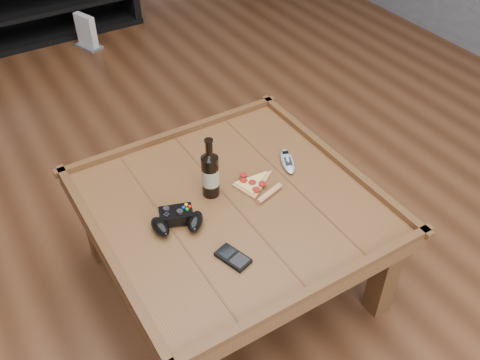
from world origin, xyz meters
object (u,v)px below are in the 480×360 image
media_console (38,2)px  pizza_slice (255,186)px  game_controller (177,220)px  game_console (87,33)px  smartphone (233,257)px  remote_control (287,161)px  coffee_table (232,214)px  beer_bottle (210,173)px

media_console → pizza_slice: (0.12, -2.72, 0.21)m
game_controller → game_console: bearing=98.8°
game_console → smartphone: bearing=-117.5°
smartphone → pizza_slice: bearing=28.4°
game_console → remote_control: bearing=-107.5°
coffee_table → remote_control: size_ratio=6.29×
beer_bottle → game_controller: size_ratio=1.28×
game_controller → remote_control: game_controller is taller
media_console → smartphone: (-0.14, -2.99, 0.21)m
beer_bottle → smartphone: size_ratio=1.92×
beer_bottle → game_console: size_ratio=1.04×
coffee_table → media_console: (0.00, 2.75, -0.15)m
media_console → game_controller: (-0.22, -2.75, 0.23)m
pizza_slice → game_console: bearing=72.0°
game_controller → game_console: game_controller is taller
game_controller → smartphone: game_controller is taller
pizza_slice → smartphone: (-0.25, -0.26, -0.00)m
remote_control → beer_bottle: bearing=-156.3°
media_console → pizza_slice: 2.73m
pizza_slice → game_console: size_ratio=1.05×
beer_bottle → media_console: bearing=89.1°
media_console → remote_control: (0.31, -2.67, 0.22)m
coffee_table → media_console: size_ratio=0.74×
coffee_table → game_console: (0.20, 2.36, -0.28)m
coffee_table → pizza_slice: bearing=13.0°
game_console → coffee_table: bearing=-115.0°
beer_bottle → remote_control: size_ratio=1.53×
coffee_table → pizza_slice: size_ratio=4.05×
coffee_table → smartphone: 0.28m
game_controller → coffee_table: bearing=19.6°
pizza_slice → coffee_table: bearing=177.1°
coffee_table → game_console: 2.39m
remote_control → game_console: size_ratio=0.68×
game_console → media_console: bearing=97.8°
coffee_table → smartphone: (-0.14, -0.24, 0.07)m
remote_control → game_console: 2.31m
game_console → beer_bottle: bearing=-116.2°
smartphone → remote_control: bearing=17.8°
game_controller → smartphone: size_ratio=1.50×
smartphone → game_console: size_ratio=0.54×
pizza_slice → smartphone: bearing=-149.9°
beer_bottle → game_console: (0.25, 2.28, -0.44)m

